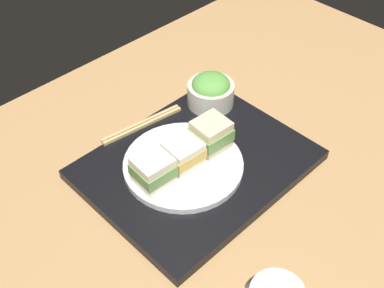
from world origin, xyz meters
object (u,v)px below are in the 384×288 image
at_px(sandwich_middle, 183,153).
at_px(chopsticks_pair, 142,124).
at_px(sandwich_far, 153,170).
at_px(sandwich_plate, 183,165).
at_px(sandwich_near, 211,134).
at_px(salad_bowl, 211,91).

xyz_separation_m(sandwich_middle, chopsticks_pair, (-0.02, -0.15, -0.03)).
xyz_separation_m(sandwich_far, chopsticks_pair, (-0.09, -0.15, -0.04)).
height_order(sandwich_plate, sandwich_far, sandwich_far).
xyz_separation_m(sandwich_near, sandwich_middle, (0.07, -0.00, -0.01)).
bearing_deg(salad_bowl, chopsticks_pair, -17.00).
xyz_separation_m(sandwich_plate, sandwich_far, (0.07, -0.00, 0.04)).
distance_m(sandwich_middle, sandwich_far, 0.07).
bearing_deg(sandwich_middle, sandwich_far, -3.71).
distance_m(sandwich_middle, chopsticks_pair, 0.16).
bearing_deg(sandwich_far, sandwich_plate, 176.29).
bearing_deg(salad_bowl, sandwich_far, 20.91).
xyz_separation_m(sandwich_near, salad_bowl, (-0.11, -0.11, -0.01)).
height_order(sandwich_near, sandwich_middle, sandwich_near).
distance_m(sandwich_far, salad_bowl, 0.27).
height_order(sandwich_plate, chopsticks_pair, sandwich_plate).
xyz_separation_m(sandwich_plate, sandwich_middle, (0.00, 0.00, 0.03)).
bearing_deg(sandwich_far, salad_bowl, -159.09).
height_order(sandwich_plate, sandwich_near, sandwich_near).
distance_m(salad_bowl, chopsticks_pair, 0.17).
distance_m(sandwich_plate, sandwich_near, 0.08).
height_order(salad_bowl, chopsticks_pair, salad_bowl).
height_order(sandwich_middle, sandwich_far, sandwich_far).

